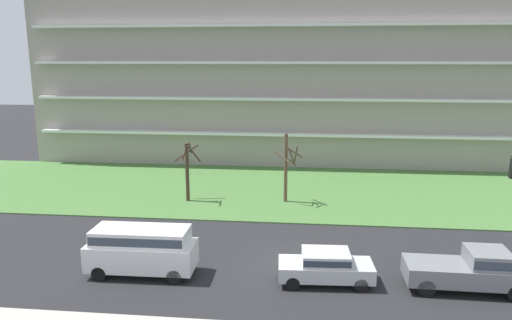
{
  "coord_description": "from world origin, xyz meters",
  "views": [
    {
      "loc": [
        0.26,
        -22.98,
        10.35
      ],
      "look_at": [
        -2.82,
        6.0,
        4.14
      ],
      "focal_mm": 33.44,
      "sensor_mm": 36.0,
      "label": 1
    }
  ],
  "objects_px": {
    "tree_left": "(287,165)",
    "van_white_near_left": "(141,247)",
    "sedan_silver_center_left": "(326,266)",
    "pickup_gray_center_right": "(472,269)",
    "tree_far_left": "(188,168)"
  },
  "relations": [
    {
      "from": "tree_left",
      "to": "van_white_near_left",
      "type": "xyz_separation_m",
      "value": [
        -6.51,
        -12.59,
        -1.42
      ]
    },
    {
      "from": "sedan_silver_center_left",
      "to": "pickup_gray_center_right",
      "type": "bearing_deg",
      "value": -3.05
    },
    {
      "from": "tree_far_left",
      "to": "tree_left",
      "type": "bearing_deg",
      "value": 3.31
    },
    {
      "from": "tree_left",
      "to": "sedan_silver_center_left",
      "type": "distance_m",
      "value": 12.95
    },
    {
      "from": "van_white_near_left",
      "to": "tree_left",
      "type": "bearing_deg",
      "value": 61.79
    },
    {
      "from": "pickup_gray_center_right",
      "to": "van_white_near_left",
      "type": "bearing_deg",
      "value": -179.12
    },
    {
      "from": "sedan_silver_center_left",
      "to": "pickup_gray_center_right",
      "type": "relative_size",
      "value": 0.83
    },
    {
      "from": "pickup_gray_center_right",
      "to": "sedan_silver_center_left",
      "type": "bearing_deg",
      "value": -179.14
    },
    {
      "from": "tree_far_left",
      "to": "tree_left",
      "type": "distance_m",
      "value": 7.26
    },
    {
      "from": "tree_far_left",
      "to": "sedan_silver_center_left",
      "type": "relative_size",
      "value": 1.01
    },
    {
      "from": "tree_left",
      "to": "pickup_gray_center_right",
      "type": "height_order",
      "value": "tree_left"
    },
    {
      "from": "tree_far_left",
      "to": "pickup_gray_center_right",
      "type": "distance_m",
      "value": 20.28
    },
    {
      "from": "tree_left",
      "to": "sedan_silver_center_left",
      "type": "bearing_deg",
      "value": -79.4
    },
    {
      "from": "tree_left",
      "to": "pickup_gray_center_right",
      "type": "bearing_deg",
      "value": -54.71
    },
    {
      "from": "tree_left",
      "to": "tree_far_left",
      "type": "bearing_deg",
      "value": -176.69
    }
  ]
}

